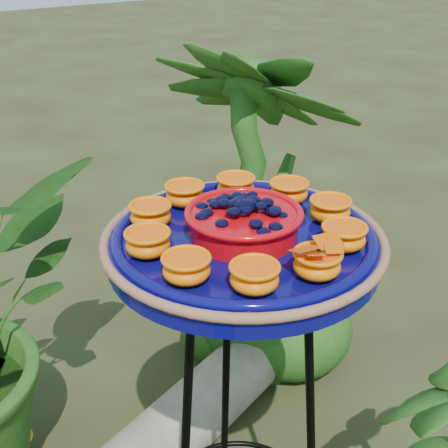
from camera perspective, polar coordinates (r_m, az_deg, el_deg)
The scene contains 4 objects.
tripod_stand at distance 1.29m, azimuth 1.54°, elevation -17.17°, with size 0.43×0.43×0.91m.
feeder_dish at distance 1.06m, azimuth 1.80°, elevation -1.26°, with size 0.60×0.60×0.11m.
driftwood_log at distance 1.96m, azimuth -2.86°, elevation -16.96°, with size 0.20×0.20×0.61m, color tan.
shrub_back_right at distance 2.07m, azimuth 3.10°, elevation 1.33°, with size 0.64×0.64×1.14m, color #244713.
Camera 1 is at (-0.51, -0.87, 1.45)m, focal length 50.00 mm.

